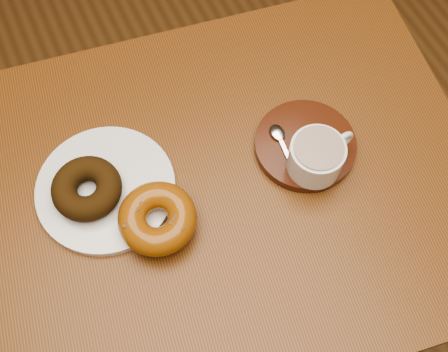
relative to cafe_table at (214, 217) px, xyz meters
name	(u,v)px	position (x,y,z in m)	size (l,w,h in m)	color
cafe_table	(214,217)	(0.00, 0.00, 0.00)	(0.92, 0.74, 0.78)	brown
donut_plate	(106,189)	(-0.15, 0.06, 0.13)	(0.21, 0.21, 0.01)	silver
donut_cinnamon	(87,188)	(-0.17, 0.06, 0.16)	(0.10, 0.10, 0.04)	black
donut_caramel	(157,218)	(-0.10, -0.03, 0.16)	(0.15, 0.15, 0.04)	#8B4B0F
saucer	(305,145)	(0.16, 0.00, 0.13)	(0.16, 0.16, 0.02)	#371407
coffee_cup	(317,156)	(0.15, -0.04, 0.17)	(0.11, 0.08, 0.06)	silver
teaspoon	(279,137)	(0.13, 0.02, 0.15)	(0.02, 0.10, 0.01)	silver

